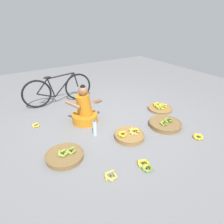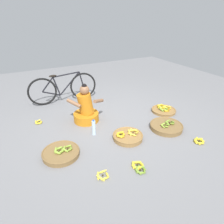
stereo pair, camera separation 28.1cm
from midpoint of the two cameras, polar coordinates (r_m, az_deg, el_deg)
ground_plane at (r=4.07m, az=0.68°, el=-3.28°), size 10.00×10.00×0.00m
vendor_woman_front at (r=4.05m, az=-5.66°, el=0.68°), size 0.74×0.54×0.82m
bicycle_leaning at (r=5.04m, az=-12.39°, el=6.77°), size 1.70×0.11×0.73m
banana_basket_front_left at (r=3.59m, az=6.81°, el=-7.04°), size 0.55×0.55×0.16m
banana_basket_back_left at (r=4.70m, az=16.43°, el=0.54°), size 0.55×0.55×0.14m
banana_basket_mid_left at (r=4.04m, az=17.43°, el=-4.01°), size 0.64×0.64×0.16m
banana_basket_near_vendor at (r=3.27m, az=-12.16°, el=-11.57°), size 0.60×0.60×0.15m
loose_bananas_near_bicycle at (r=3.86m, az=25.88°, el=-7.67°), size 0.21×0.21×0.09m
loose_bananas_mid_right at (r=2.86m, az=0.21°, el=-18.07°), size 0.20×0.20×0.09m
loose_bananas_front_right at (r=3.03m, az=10.54°, el=-15.54°), size 0.21×0.30×0.08m
loose_bananas_back_right at (r=4.28m, az=-18.80°, el=-2.82°), size 0.15×0.14×0.07m
water_bottle at (r=3.64m, az=-3.12°, el=-4.61°), size 0.07×0.07×0.31m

